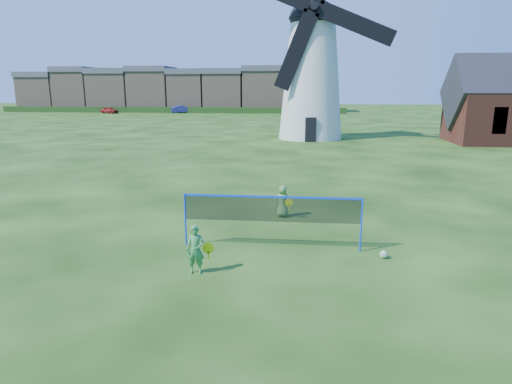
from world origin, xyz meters
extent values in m
plane|color=black|center=(0.00, 0.00, 0.00)|extent=(220.00, 220.00, 0.00)
ellipsoid|color=black|center=(2.23, 28.21, 10.21)|extent=(4.01, 4.01, 3.01)
cylinder|color=black|center=(2.23, 28.21, 10.21)|extent=(4.16, 4.16, 0.17)
cube|color=black|center=(2.23, 25.47, 1.02)|extent=(0.93, 0.11, 2.04)
cube|color=black|center=(2.23, 26.03, 4.64)|extent=(0.65, 0.11, 0.84)
cube|color=black|center=(2.23, 26.48, 7.61)|extent=(0.56, 0.11, 0.74)
cylinder|color=black|center=(2.23, 26.26, 10.76)|extent=(0.65, 1.11, 0.65)
cylinder|color=black|center=(2.23, 30.53, 11.04)|extent=(2.04, 0.11, 2.04)
cylinder|color=black|center=(2.23, 30.06, 11.04)|extent=(0.13, 1.67, 0.13)
cube|color=black|center=(0.88, 26.03, 7.40)|extent=(3.62, 0.09, 6.51)
cube|color=black|center=(5.59, 26.03, 9.42)|extent=(6.51, 0.09, 3.62)
cube|color=black|center=(16.39, 23.54, 2.03)|extent=(1.01, 0.10, 2.03)
cylinder|color=blue|center=(-1.79, -0.13, 0.78)|extent=(0.05, 0.05, 1.55)
cylinder|color=blue|center=(3.21, -0.13, 0.78)|extent=(0.05, 0.05, 1.55)
cube|color=black|center=(0.71, -0.13, 1.15)|extent=(5.00, 0.02, 0.70)
cube|color=blue|center=(0.71, -0.13, 1.52)|extent=(5.00, 0.02, 0.06)
imported|color=#368843|center=(-1.03, -2.08, 0.62)|extent=(0.47, 0.32, 1.23)
cylinder|color=#E0EF0C|center=(-0.75, -1.90, 0.60)|extent=(0.28, 0.02, 0.28)
cube|color=#E0EF0C|center=(-0.75, -1.90, 0.43)|extent=(0.03, 0.02, 0.20)
imported|color=#5D9547|center=(0.89, 3.11, 0.57)|extent=(0.61, 0.45, 1.14)
cylinder|color=#E0EF0C|center=(1.11, 2.89, 0.58)|extent=(0.28, 0.02, 0.28)
cube|color=#E0EF0C|center=(1.11, 2.89, 0.41)|extent=(0.03, 0.02, 0.20)
sphere|color=green|center=(3.78, -0.59, 0.11)|extent=(0.22, 0.22, 0.22)
cube|color=#9A8167|center=(-48.59, 72.00, 3.11)|extent=(6.81, 8.00, 6.22)
cube|color=#4C4C54|center=(-48.59, 72.00, 6.72)|extent=(7.11, 8.40, 1.00)
cube|color=#9A8167|center=(-41.73, 72.00, 3.57)|extent=(6.31, 8.00, 7.13)
cube|color=#4C4C54|center=(-41.73, 72.00, 7.63)|extent=(6.61, 8.40, 1.00)
cube|color=#9A8167|center=(-34.56, 72.00, 3.42)|extent=(7.42, 8.00, 6.84)
cube|color=#4C4C54|center=(-34.56, 72.00, 7.34)|extent=(7.72, 8.40, 1.00)
cube|color=#9A8167|center=(-26.90, 72.00, 3.59)|extent=(7.30, 8.00, 7.17)
cube|color=#4C4C54|center=(-26.90, 72.00, 7.67)|extent=(7.60, 8.40, 1.00)
cube|color=#9A8167|center=(-19.82, 72.00, 3.34)|extent=(6.26, 8.00, 6.68)
cube|color=#4C4C54|center=(-19.82, 72.00, 7.18)|extent=(6.56, 8.40, 1.00)
cube|color=#9A8167|center=(-12.95, 72.00, 3.36)|extent=(6.88, 8.00, 6.72)
cube|color=#4C4C54|center=(-12.95, 72.00, 7.22)|extent=(7.18, 8.40, 1.00)
cube|color=#9A8167|center=(-5.57, 72.00, 3.58)|extent=(7.29, 8.00, 7.16)
cube|color=#4C4C54|center=(-5.57, 72.00, 7.66)|extent=(7.59, 8.40, 1.00)
cube|color=#9A8167|center=(1.83, 72.00, 3.42)|extent=(6.90, 8.00, 6.84)
cube|color=#4C4C54|center=(1.83, 72.00, 7.34)|extent=(7.20, 8.40, 1.00)
cube|color=#193814|center=(-22.00, 66.00, 0.50)|extent=(62.00, 0.80, 1.00)
imported|color=maroon|center=(-31.84, 63.35, 0.56)|extent=(3.52, 2.40, 1.11)
imported|color=navy|center=(-19.57, 65.97, 0.65)|extent=(4.17, 2.55, 1.30)
camera|label=1|loc=(1.51, -12.23, 4.53)|focal=31.35mm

